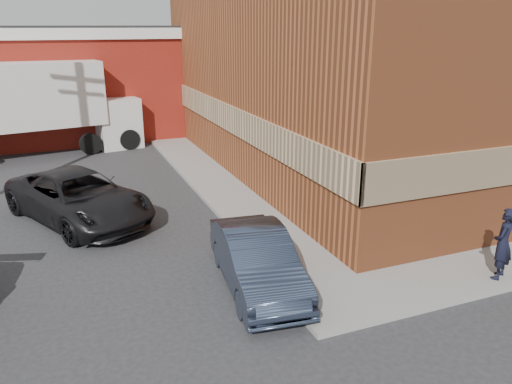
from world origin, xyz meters
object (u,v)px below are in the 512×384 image
object	(u,v)px
man	(503,244)
sedan	(257,260)
brick_building	(389,49)
box_truck	(45,102)
warehouse	(22,82)
suv_a	(79,197)

from	to	relation	value
man	sedan	bearing A→B (deg)	-48.94
sedan	brick_building	bearing A→B (deg)	49.15
sedan	box_truck	bearing A→B (deg)	112.28
man	box_truck	bearing A→B (deg)	-90.27
brick_building	warehouse	world-z (taller)	brick_building
sedan	suv_a	world-z (taller)	suv_a
box_truck	sedan	bearing A→B (deg)	-84.22
warehouse	box_truck	xyz separation A→B (m)	(1.03, -4.52, -0.44)
man	suv_a	bearing A→B (deg)	-70.69
brick_building	sedan	world-z (taller)	brick_building
sedan	box_truck	distance (m)	15.64
sedan	suv_a	xyz separation A→B (m)	(-3.42, 5.73, 0.08)
suv_a	man	bearing A→B (deg)	-67.04
man	sedan	xyz separation A→B (m)	(-5.21, 1.85, -0.30)
sedan	suv_a	bearing A→B (deg)	127.57
box_truck	brick_building	bearing A→B (deg)	-35.49
brick_building	box_truck	bearing A→B (deg)	154.29
brick_building	man	bearing A→B (deg)	-111.55
suv_a	box_truck	xyz separation A→B (m)	(-0.75, 9.25, 1.63)
warehouse	brick_building	bearing A→B (deg)	-37.20
brick_building	man	size ratio (longest dim) A/B	10.82
brick_building	box_truck	distance (m)	15.12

